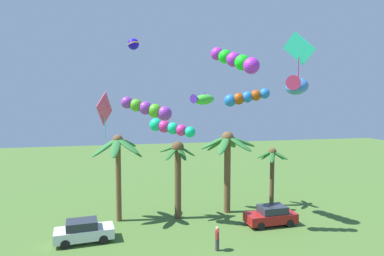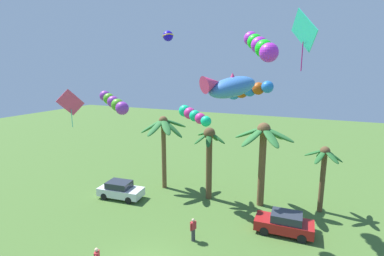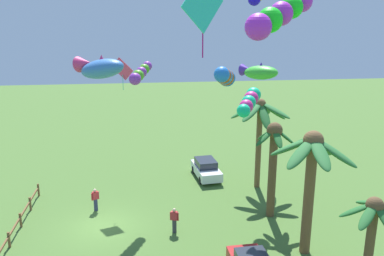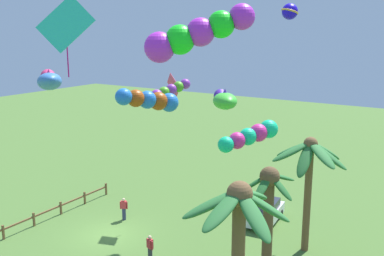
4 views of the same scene
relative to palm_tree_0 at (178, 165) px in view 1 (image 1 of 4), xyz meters
The scene contains 16 objects.
palm_tree_0 is the anchor object (origin of this frame).
palm_tree_1 9.15m from the palm_tree_0, ahead, with size 2.92×2.73×5.38m.
palm_tree_2 4.85m from the palm_tree_0, behind, with size 4.16×4.42×6.98m.
palm_tree_3 4.55m from the palm_tree_0, ahead, with size 4.90×4.23×7.04m.
parked_car_0 8.60m from the palm_tree_0, 156.23° to the right, with size 4.05×2.09×1.51m.
parked_car_1 8.30m from the palm_tree_0, 24.50° to the right, with size 3.96×1.86×1.51m.
spectator_0 7.54m from the palm_tree_0, 78.07° to the right, with size 0.34×0.52×1.59m.
kite_fish_0 12.64m from the palm_tree_0, 65.15° to the right, with size 2.46×2.78×1.28m.
kite_fish_1 5.86m from the palm_tree_0, 45.54° to the right, with size 2.45×2.19×1.04m.
kite_ball_2 10.11m from the palm_tree_0, 169.33° to the right, with size 1.29×1.29×0.84m.
kite_diamond_3 11.92m from the palm_tree_0, 119.60° to the right, with size 0.72×1.55×2.34m.
kite_tube_4 10.03m from the palm_tree_0, 110.90° to the right, with size 2.68×1.56×1.32m.
kite_tube_5 7.99m from the palm_tree_0, 45.28° to the right, with size 3.09×1.55×1.30m.
kite_tube_6 3.61m from the palm_tree_0, 119.16° to the right, with size 3.30×2.17×1.41m.
kite_diamond_7 12.72m from the palm_tree_0, 38.26° to the right, with size 1.43×1.89×3.20m.
kite_tube_8 9.54m from the palm_tree_0, 21.10° to the right, with size 2.97×3.88×2.34m.
Camera 1 is at (-5.03, -15.69, 9.58)m, focal length 31.46 mm.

